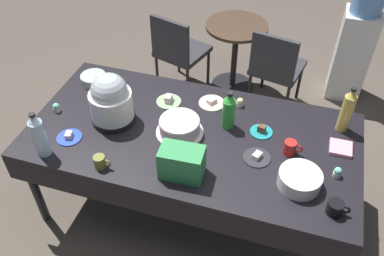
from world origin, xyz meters
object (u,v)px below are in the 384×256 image
potluck_table (192,140)px  cupcake_berry (56,108)px  soda_bottle_ginger_ale (347,111)px  water_cooler (355,43)px  coffee_mug_olive (100,162)px  cupcake_mint (338,172)px  frosted_layer_cake (180,127)px  coffee_mug_black (335,208)px  glass_salad_bowl (94,79)px  coffee_mug_red (290,148)px  maroon_chair_left (178,49)px  dessert_plate_sage (169,100)px  cupcake_lemon (240,102)px  ceramic_snack_bowl (300,179)px  dessert_plate_cobalt (69,137)px  slow_cooker (111,100)px  dessert_plate_charcoal (257,157)px  soda_bottle_water (39,136)px  dessert_plate_cream (212,102)px  dessert_plate_teal (261,131)px  maroon_chair_right (276,65)px  soda_bottle_lime_soda (229,111)px  soda_carton (182,162)px

potluck_table → cupcake_berry: bearing=-176.3°
cupcake_berry → soda_bottle_ginger_ale: (1.93, 0.41, 0.13)m
water_cooler → coffee_mug_olive: bearing=-123.4°
potluck_table → cupcake_mint: 0.95m
frosted_layer_cake → coffee_mug_black: size_ratio=2.51×
cupcake_berry → soda_bottle_ginger_ale: soda_bottle_ginger_ale is taller
glass_salad_bowl → water_cooler: bearing=37.7°
coffee_mug_red → maroon_chair_left: (-1.22, 1.36, -0.31)m
dessert_plate_sage → coffee_mug_black: size_ratio=1.43×
dessert_plate_sage → cupcake_lemon: size_ratio=2.69×
ceramic_snack_bowl → dessert_plate_cobalt: size_ratio=1.52×
frosted_layer_cake → slow_cooker: size_ratio=0.86×
cupcake_berry → soda_bottle_ginger_ale: bearing=12.0°
coffee_mug_olive → water_cooler: size_ratio=0.09×
dessert_plate_cobalt → water_cooler: water_cooler is taller
slow_cooker → coffee_mug_black: slow_cooker is taller
glass_salad_bowl → dessert_plate_charcoal: 1.41m
glass_salad_bowl → soda_bottle_water: soda_bottle_water is taller
dessert_plate_cream → dessert_plate_teal: (0.40, -0.20, 0.00)m
slow_cooker → maroon_chair_right: slow_cooker is taller
dessert_plate_cobalt → dessert_plate_charcoal: bearing=8.8°
coffee_mug_red → soda_bottle_lime_soda: bearing=162.7°
maroon_chair_left → maroon_chair_right: size_ratio=1.00×
coffee_mug_olive → soda_bottle_lime_soda: bearing=42.5°
dessert_plate_cobalt → coffee_mug_olive: (0.32, -0.17, 0.03)m
dessert_plate_cream → coffee_mug_red: size_ratio=1.58×
water_cooler → soda_bottle_ginger_ale: bearing=-94.2°
dessert_plate_cream → cupcake_lemon: cupcake_lemon is taller
frosted_layer_cake → cupcake_lemon: size_ratio=4.73×
ceramic_snack_bowl → water_cooler: bearing=80.9°
soda_bottle_water → dessert_plate_cobalt: bearing=65.6°
potluck_table → water_cooler: (1.06, 1.83, -0.10)m
dessert_plate_charcoal → cupcake_mint: cupcake_mint is taller
slow_cooker → maroon_chair_left: (-0.01, 1.40, -0.43)m
dessert_plate_cobalt → dessert_plate_sage: 0.74m
potluck_table → ceramic_snack_bowl: (0.73, -0.23, 0.11)m
ceramic_snack_bowl → cupcake_lemon: size_ratio=3.74×
potluck_table → soda_bottle_water: size_ratio=6.68×
potluck_table → frosted_layer_cake: 0.14m
frosted_layer_cake → coffee_mug_red: size_ratio=2.66×
soda_carton → cupcake_mint: bearing=13.1°
potluck_table → maroon_chair_right: 1.44m
dessert_plate_sage → water_cooler: bearing=49.7°
maroon_chair_left → potluck_table: bearing=-67.4°
water_cooler → potluck_table: bearing=-120.1°
cupcake_lemon → dessert_plate_cream: bearing=-170.5°
dessert_plate_cobalt → soda_bottle_water: bearing=-114.4°
dessert_plate_cream → cupcake_berry: size_ratio=2.80×
frosted_layer_cake → water_cooler: 2.18m
dessert_plate_cream → coffee_mug_olive: coffee_mug_olive is taller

